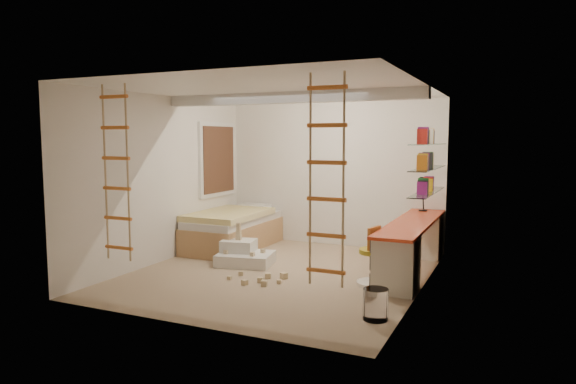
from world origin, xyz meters
The scene contains 15 objects.
floor centered at (0.00, 0.00, 0.00)m, with size 4.50×4.50×0.00m, color #9D7F65.
ceiling_beam centered at (0.00, 0.30, 2.52)m, with size 4.00×0.18×0.16m, color white.
window_frame centered at (-1.97, 1.50, 1.55)m, with size 0.06×1.15×1.35m, color white.
window_blind centered at (-1.93, 1.50, 1.55)m, with size 0.02×1.00×1.20m, color #4C2D1E.
rope_ladder_left centered at (-1.35, -1.75, 1.52)m, with size 0.41×0.04×2.13m, color orange, non-canonical shape.
rope_ladder_right centered at (1.35, -1.75, 1.52)m, with size 0.41×0.04×2.13m, color #CA6522, non-canonical shape.
waste_bin centered at (1.75, -1.29, 0.17)m, with size 0.27×0.27×0.34m, color white.
desk centered at (1.72, 0.86, 0.40)m, with size 0.56×2.80×0.75m.
shelves centered at (1.87, 1.13, 1.50)m, with size 0.25×1.80×0.71m.
bed centered at (-1.48, 1.23, 0.33)m, with size 1.02×2.00×0.69m.
task_lamp centered at (1.67, 1.82, 1.14)m, with size 0.14×0.36×0.57m.
swivel_chair centered at (1.40, -0.03, 0.29)m, with size 0.56×0.56×0.79m.
play_platform centered at (-0.74, 0.26, 0.14)m, with size 0.93×0.79×0.36m.
toy_blocks centered at (-0.37, -0.17, 0.18)m, with size 1.22×1.16×0.63m.
books centered at (1.87, 1.13, 1.63)m, with size 0.14×0.70×0.92m.
Camera 1 is at (3.09, -6.53, 1.94)m, focal length 32.00 mm.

